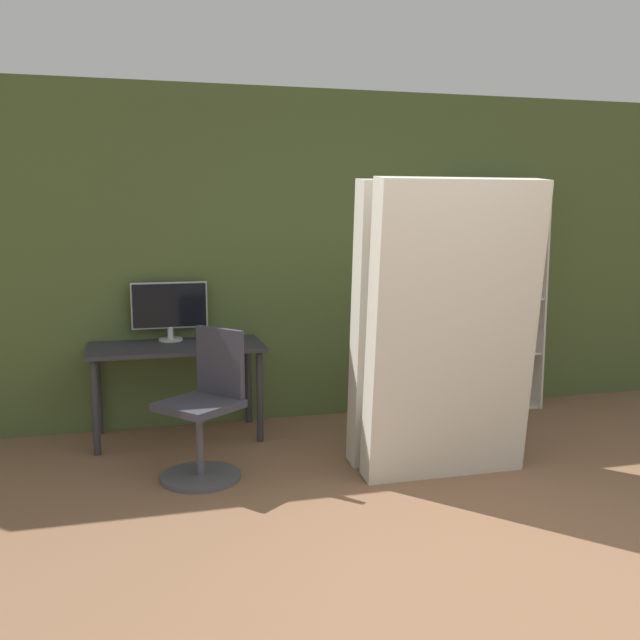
% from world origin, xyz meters
% --- Properties ---
extents(ground_plane, '(16.00, 16.00, 0.00)m').
position_xyz_m(ground_plane, '(0.00, 0.00, 0.00)').
color(ground_plane, brown).
extents(wall_back, '(8.00, 0.06, 2.70)m').
position_xyz_m(wall_back, '(0.00, 3.27, 1.35)').
color(wall_back, '#47592D').
rests_on(wall_back, ground).
extents(desk, '(1.30, 0.64, 0.72)m').
position_xyz_m(desk, '(-1.26, 2.92, 0.63)').
color(desk, '#2D2D33').
rests_on(desk, ground).
extents(monitor, '(0.58, 0.18, 0.46)m').
position_xyz_m(monitor, '(-1.29, 3.13, 0.98)').
color(monitor, '#B7B7BC').
rests_on(monitor, desk).
extents(office_chair, '(0.62, 0.62, 0.97)m').
position_xyz_m(office_chair, '(-1.14, 2.04, 0.40)').
color(office_chair, '#4C4C51').
rests_on(office_chair, ground).
extents(bookshelf, '(0.90, 0.34, 1.94)m').
position_xyz_m(bookshelf, '(1.32, 3.10, 0.99)').
color(bookshelf, beige).
rests_on(bookshelf, ground).
extents(mattress_near, '(1.09, 0.39, 1.93)m').
position_xyz_m(mattress_near, '(0.39, 1.60, 0.96)').
color(mattress_near, beige).
rests_on(mattress_near, ground).
extents(mattress_far, '(1.09, 0.36, 1.93)m').
position_xyz_m(mattress_far, '(0.39, 1.93, 0.96)').
color(mattress_far, beige).
rests_on(mattress_far, ground).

